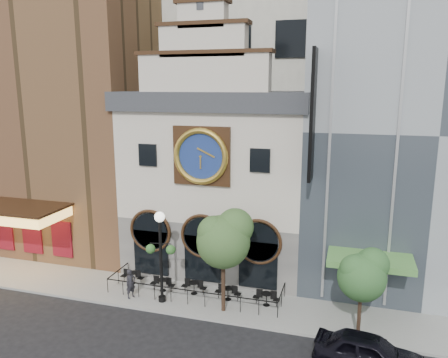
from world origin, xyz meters
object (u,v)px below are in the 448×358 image
Objects in this scene: bistro_1 at (163,284)px; bistro_3 at (228,292)px; car_right at (370,353)px; lamppost at (161,247)px; bistro_0 at (132,277)px; tree_left at (224,237)px; bistro_4 at (266,298)px; pedestrian at (131,284)px; bistro_2 at (194,287)px; tree_right at (363,274)px.

bistro_1 is 4.23m from bistro_3.
lamppost is at bearing 83.40° from car_right.
bistro_0 is 7.93m from tree_left.
bistro_3 is at bearing 179.35° from bistro_4.
pedestrian is 3.20m from lamppost.
tree_left is (5.84, 0.16, 3.48)m from pedestrian.
bistro_4 is (6.57, 0.04, 0.00)m from bistro_1.
bistro_4 is at bearing 29.38° from tree_left.
bistro_0 is 0.29× the size of lamppost.
bistro_3 is at bearing 96.88° from tree_left.
bistro_0 is 8.90m from bistro_4.
pedestrian reaches higher than bistro_4.
pedestrian is (-3.47, -1.56, 0.44)m from bistro_2.
bistro_1 is 0.87× the size of pedestrian.
pedestrian is 0.38× the size of tree_right.
bistro_1 is 12.26m from tree_right.
bistro_0 is at bearing 177.57° from bistro_4.
bistro_1 is 1.00× the size of bistro_2.
car_right is (5.60, -4.29, 0.24)m from bistro_4.
car_right is at bearing -17.87° from bistro_0.
bistro_0 is 1.00× the size of bistro_2.
tree_left reaches higher than bistro_0.
bistro_0 is 0.33× the size of tree_right.
lamppost is (-6.05, -1.26, 2.96)m from bistro_4.
bistro_4 is 0.26× the size of tree_left.
pedestrian is (0.86, -1.78, 0.44)m from bistro_0.
bistro_0 is 0.26× the size of tree_left.
bistro_0 is at bearing 177.16° from bistro_2.
bistro_0 is at bearing 169.87° from bistro_1.
tree_right is at bearing -21.04° from bistro_4.
bistro_4 is (4.56, -0.16, 0.00)m from bistro_2.
lamppost is (-11.64, 3.03, 2.72)m from car_right.
pedestrian reaches higher than bistro_0.
bistro_2 is 11.09m from car_right.
pedestrian is (-8.03, -1.40, 0.44)m from bistro_4.
bistro_0 is 14.56m from tree_right.
lamppost is at bearing -168.19° from bistro_4.
car_right is at bearing -21.45° from tree_left.
tree_left reaches higher than bistro_4.
car_right is 13.93m from pedestrian.
car_right is 3.66m from tree_right.
tree_left is (-7.79, 3.06, 3.68)m from car_right.
pedestrian is 6.80m from tree_left.
bistro_1 is 6.57m from bistro_4.
bistro_2 is at bearing 74.28° from car_right.
bistro_2 is at bearing -2.84° from bistro_0.
bistro_4 is at bearing 158.96° from tree_right.
tree_right reaches higher than bistro_2.
tree_left is (3.86, 0.03, 0.96)m from lamppost.
pedestrian is at bearing 177.46° from tree_right.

